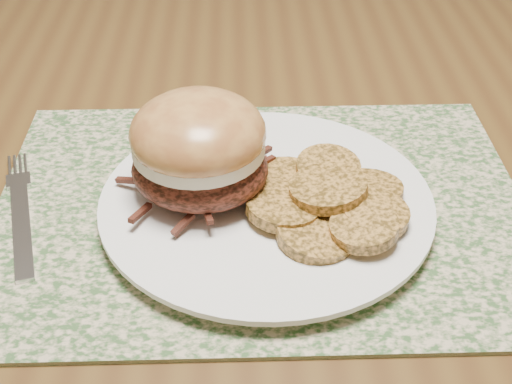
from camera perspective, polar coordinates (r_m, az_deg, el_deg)
placemat at (r=0.61m, az=0.40°, el=-1.18°), size 0.45×0.33×0.00m
dinner_plate at (r=0.59m, az=0.83°, el=-1.06°), size 0.26×0.26×0.02m
pork_sandwich at (r=0.57m, az=-4.61°, el=3.52°), size 0.15×0.14×0.09m
roasted_potatoes at (r=0.57m, az=5.83°, el=-0.64°), size 0.14×0.15×0.03m
fork at (r=0.63m, az=-18.32°, el=-1.41°), size 0.06×0.17×0.00m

